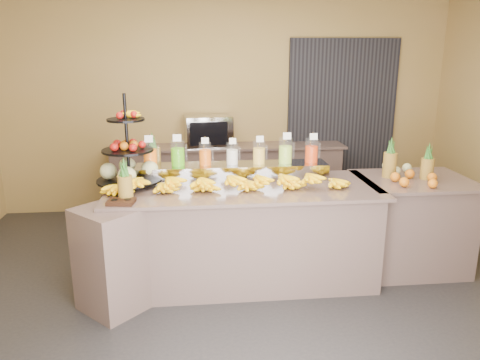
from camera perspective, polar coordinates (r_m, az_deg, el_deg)
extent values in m
plane|color=black|center=(4.39, 0.87, -13.68)|extent=(6.00, 6.00, 0.00)
cube|color=olive|center=(6.37, -1.78, 8.85)|extent=(6.00, 0.02, 2.80)
cube|color=black|center=(6.66, 12.23, 7.06)|extent=(1.50, 0.06, 2.20)
cube|color=gray|center=(4.47, 0.44, -6.75)|extent=(2.40, 0.90, 0.90)
cube|color=gray|center=(4.31, 0.45, -1.03)|extent=(2.50, 1.00, 0.03)
cube|color=gray|center=(4.13, -15.19, -9.25)|extent=(0.71, 0.71, 0.90)
cube|color=gray|center=(5.02, 20.04, -5.15)|extent=(1.00, 0.80, 0.90)
cube|color=gray|center=(4.89, 20.54, -0.04)|extent=(1.08, 0.88, 0.03)
cube|color=gray|center=(6.30, -1.53, -0.04)|extent=(3.00, 0.50, 0.90)
cube|color=gray|center=(6.20, -1.56, 4.11)|extent=(3.10, 0.55, 0.03)
cube|color=gray|center=(4.55, -0.95, 1.03)|extent=(1.85, 0.30, 0.15)
cylinder|color=silver|center=(4.50, -10.91, 3.17)|extent=(0.13, 0.13, 0.24)
cylinder|color=#F76607|center=(4.51, -10.88, 2.69)|extent=(0.12, 0.12, 0.16)
cylinder|color=gray|center=(4.50, -11.14, 3.87)|extent=(0.01, 0.01, 0.29)
cube|color=white|center=(4.41, -11.07, 4.95)|extent=(0.08, 0.02, 0.07)
cylinder|color=silver|center=(4.49, -7.60, 3.29)|extent=(0.13, 0.13, 0.24)
cylinder|color=#41AA0B|center=(4.50, -7.58, 2.81)|extent=(0.12, 0.12, 0.17)
cylinder|color=gray|center=(4.49, -7.83, 4.01)|extent=(0.01, 0.01, 0.29)
cube|color=white|center=(4.40, -7.69, 5.11)|extent=(0.08, 0.02, 0.07)
cylinder|color=silver|center=(4.49, -4.27, 3.21)|extent=(0.12, 0.12, 0.22)
cylinder|color=#E15A09|center=(4.50, -4.26, 2.78)|extent=(0.11, 0.11, 0.15)
cylinder|color=gray|center=(4.49, -4.47, 3.84)|extent=(0.01, 0.01, 0.26)
cube|color=white|center=(4.41, -4.28, 4.81)|extent=(0.07, 0.02, 0.06)
cylinder|color=silver|center=(4.50, -0.96, 3.24)|extent=(0.11, 0.11, 0.21)
cylinder|color=silver|center=(4.51, -0.95, 2.83)|extent=(0.11, 0.11, 0.14)
cylinder|color=gray|center=(4.50, -1.15, 3.85)|extent=(0.01, 0.01, 0.25)
cube|color=white|center=(4.43, -0.90, 4.77)|extent=(0.07, 0.02, 0.06)
cylinder|color=silver|center=(4.53, 2.32, 3.39)|extent=(0.12, 0.12, 0.22)
cylinder|color=gold|center=(4.54, 2.32, 2.96)|extent=(0.11, 0.11, 0.15)
cylinder|color=gray|center=(4.53, 2.12, 4.04)|extent=(0.01, 0.01, 0.26)
cube|color=white|center=(4.45, 2.45, 5.02)|extent=(0.07, 0.02, 0.06)
cylinder|color=silver|center=(4.57, 5.56, 3.59)|extent=(0.13, 0.13, 0.24)
cylinder|color=#9CCB3F|center=(4.58, 5.54, 3.11)|extent=(0.12, 0.12, 0.17)
cylinder|color=gray|center=(4.57, 5.35, 4.29)|extent=(0.01, 0.01, 0.29)
cube|color=white|center=(4.49, 5.76, 5.36)|extent=(0.08, 0.02, 0.07)
cylinder|color=silver|center=(4.63, 8.71, 3.57)|extent=(0.13, 0.13, 0.23)
cylinder|color=red|center=(4.64, 8.70, 3.12)|extent=(0.12, 0.12, 0.16)
cylinder|color=gray|center=(4.63, 8.52, 4.24)|extent=(0.01, 0.01, 0.28)
cube|color=white|center=(4.55, 8.97, 5.26)|extent=(0.07, 0.02, 0.06)
ellipsoid|color=yellow|center=(4.24, -14.54, -0.84)|extent=(0.26, 0.20, 0.11)
ellipsoid|color=yellow|center=(4.20, -9.38, -0.70)|extent=(0.26, 0.20, 0.11)
ellipsoid|color=yellow|center=(4.19, -4.17, -0.56)|extent=(0.26, 0.20, 0.11)
ellipsoid|color=yellow|center=(4.22, 1.03, -0.41)|extent=(0.26, 0.20, 0.11)
ellipsoid|color=yellow|center=(4.28, 6.11, -0.26)|extent=(0.26, 0.20, 0.11)
ellipsoid|color=yellow|center=(4.38, 11.01, -0.11)|extent=(0.26, 0.20, 0.11)
ellipsoid|color=yellow|center=(4.19, -12.03, 0.23)|extent=(0.22, 0.17, 0.10)
ellipsoid|color=yellow|center=(4.17, -8.56, 0.33)|extent=(0.22, 0.17, 0.10)
ellipsoid|color=yellow|center=(4.17, -5.06, 0.43)|extent=(0.22, 0.17, 0.10)
ellipsoid|color=yellow|center=(4.18, -1.57, 0.52)|extent=(0.22, 0.17, 0.10)
ellipsoid|color=yellow|center=(4.21, 1.89, 0.62)|extent=(0.22, 0.17, 0.10)
ellipsoid|color=yellow|center=(4.25, 5.30, 0.71)|extent=(0.22, 0.17, 0.10)
ellipsoid|color=yellow|center=(4.30, 8.62, 0.79)|extent=(0.22, 0.17, 0.10)
cylinder|color=black|center=(4.40, -13.61, 4.74)|extent=(0.03, 0.03, 0.85)
cylinder|color=black|center=(4.48, -13.30, 0.02)|extent=(0.67, 0.67, 0.02)
cylinder|color=black|center=(4.41, -13.53, 3.54)|extent=(0.53, 0.53, 0.02)
cylinder|color=black|center=(4.37, -13.77, 7.16)|extent=(0.38, 0.38, 0.02)
sphere|color=#C4C889|center=(4.44, -10.97, 1.20)|extent=(0.16, 0.16, 0.16)
sphere|color=maroon|center=(4.39, -11.86, 4.21)|extent=(0.08, 0.08, 0.08)
sphere|color=orange|center=(4.48, -14.54, 0.63)|extent=(0.08, 0.08, 0.08)
cube|color=black|center=(3.96, -14.29, -2.58)|extent=(0.24, 0.19, 0.03)
cylinder|color=brown|center=(4.01, -13.81, -0.96)|extent=(0.12, 0.12, 0.21)
cone|color=#204617|center=(3.97, -13.98, 1.61)|extent=(0.06, 0.06, 0.16)
cylinder|color=brown|center=(4.73, -10.53, 2.18)|extent=(0.15, 0.15, 0.28)
cone|color=#204617|center=(4.69, -10.67, 4.81)|extent=(0.08, 0.08, 0.16)
cylinder|color=brown|center=(4.84, 17.78, 1.76)|extent=(0.13, 0.13, 0.25)
cylinder|color=brown|center=(4.90, 21.84, 1.30)|extent=(0.12, 0.12, 0.20)
ellipsoid|color=orange|center=(4.70, 20.63, 0.13)|extent=(0.37, 0.25, 0.09)
cube|color=gray|center=(6.14, -3.91, 6.00)|extent=(0.64, 0.48, 0.40)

